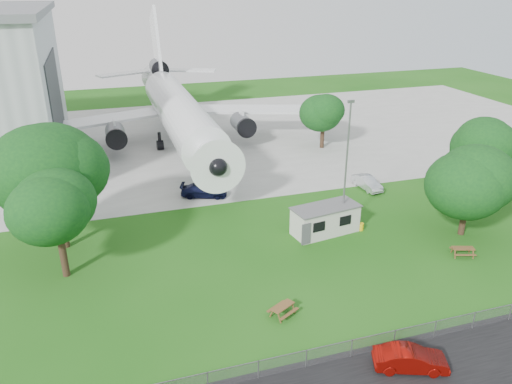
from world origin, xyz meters
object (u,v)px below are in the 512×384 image
object	(u,v)px
picnic_east	(462,256)
car_centre_sedan	(410,359)
airliner	(177,108)
site_cabin	(325,220)
picnic_west	(283,315)

from	to	relation	value
picnic_east	car_centre_sedan	world-z (taller)	car_centre_sedan
airliner	site_cabin	world-z (taller)	airliner
picnic_west	car_centre_sedan	bearing A→B (deg)	-81.95
airliner	site_cabin	bearing A→B (deg)	-74.31
airliner	car_centre_sedan	distance (m)	47.92
site_cabin	picnic_east	xyz separation A→B (m)	(9.27, -7.34, -1.31)
airliner	picnic_west	world-z (taller)	airliner
airliner	car_centre_sedan	bearing A→B (deg)	-82.96
airliner	site_cabin	xyz separation A→B (m)	(8.38, -29.85, -3.96)
airliner	site_cabin	distance (m)	31.26
site_cabin	picnic_east	distance (m)	11.90
picnic_east	airliner	bearing A→B (deg)	133.72
car_centre_sedan	picnic_east	bearing A→B (deg)	-28.74
picnic_west	car_centre_sedan	distance (m)	9.00
picnic_east	car_centre_sedan	distance (m)	15.58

